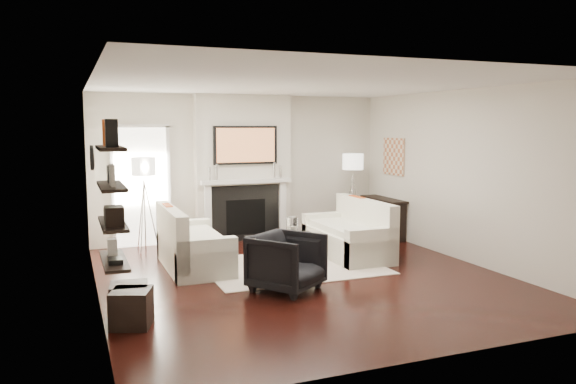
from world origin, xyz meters
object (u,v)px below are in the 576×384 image
object	(u,v)px
loveseat_left_base	(194,254)
ottoman_near	(129,301)
loveseat_right_base	(347,243)
lamp_left_shade	(143,166)
lamp_right_shade	(353,162)
armchair	(287,259)
coffee_table	(283,238)

from	to	relation	value
loveseat_left_base	ottoman_near	xyz separation A→B (m)	(-1.15, -1.98, -0.01)
loveseat_right_base	ottoman_near	xyz separation A→B (m)	(-3.65, -1.82, -0.01)
loveseat_right_base	ottoman_near	size ratio (longest dim) A/B	4.50
lamp_left_shade	lamp_right_shade	world-z (taller)	same
ottoman_near	armchair	bearing A→B (deg)	10.58
loveseat_left_base	ottoman_near	world-z (taller)	loveseat_left_base
loveseat_right_base	coffee_table	xyz separation A→B (m)	(-1.14, -0.05, 0.19)
lamp_right_shade	ottoman_near	bearing A→B (deg)	-144.03
loveseat_right_base	coffee_table	bearing A→B (deg)	-177.53
loveseat_right_base	lamp_right_shade	xyz separation A→B (m)	(0.87, 1.46, 1.24)
loveseat_left_base	ottoman_near	bearing A→B (deg)	-120.24
loveseat_left_base	armchair	bearing A→B (deg)	-61.40
armchair	lamp_right_shade	bearing A→B (deg)	12.68
armchair	ottoman_near	world-z (taller)	armchair
coffee_table	ottoman_near	distance (m)	3.08
loveseat_right_base	armchair	distance (m)	2.18
coffee_table	armchair	distance (m)	1.48
lamp_left_shade	lamp_right_shade	distance (m)	3.90
armchair	lamp_right_shade	xyz separation A→B (m)	(2.50, 2.90, 1.04)
loveseat_left_base	lamp_right_shade	distance (m)	3.82
loveseat_left_base	ottoman_near	distance (m)	2.29
armchair	ottoman_near	size ratio (longest dim) A/B	2.05
lamp_left_shade	ottoman_near	bearing A→B (deg)	-100.24
armchair	ottoman_near	bearing A→B (deg)	153.96
loveseat_left_base	loveseat_right_base	size ratio (longest dim) A/B	1.00
loveseat_right_base	ottoman_near	distance (m)	4.08
coffee_table	lamp_left_shade	world-z (taller)	lamp_left_shade
armchair	coffee_table	bearing A→B (deg)	34.30
coffee_table	lamp_right_shade	xyz separation A→B (m)	(2.01, 1.51, 1.05)
loveseat_right_base	loveseat_left_base	bearing A→B (deg)	176.46
armchair	lamp_right_shade	distance (m)	3.97
loveseat_left_base	coffee_table	distance (m)	1.38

